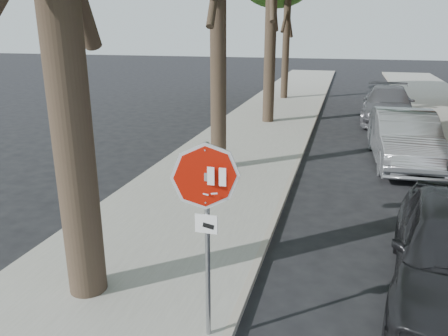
# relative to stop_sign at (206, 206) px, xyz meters

# --- Properties ---
(sidewalk_left) EXTENTS (4.00, 55.00, 0.12)m
(sidewalk_left) POSITION_rel_stop_sign_xyz_m (-1.80, 12.03, -1.89)
(sidewalk_left) COLOR gray
(sidewalk_left) RESTS_ON ground
(curb_left) EXTENTS (0.12, 55.00, 0.13)m
(curb_left) POSITION_rel_stop_sign_xyz_m (0.25, 12.03, -1.88)
(curb_left) COLOR #9E9384
(curb_left) RESTS_ON ground
(curb_right) EXTENTS (0.12, 55.00, 0.13)m
(curb_right) POSITION_rel_stop_sign_xyz_m (4.65, 12.03, -1.88)
(curb_right) COLOR #9E9384
(curb_right) RESTS_ON ground
(stop_sign) EXTENTS (0.76, 0.34, 2.61)m
(stop_sign) POSITION_rel_stop_sign_xyz_m (0.00, 0.00, 0.00)
(stop_sign) COLOR gray
(stop_sign) RESTS_ON sidewalk_left
(car_b) EXTENTS (1.94, 4.94, 1.60)m
(car_b) POSITION_rel_stop_sign_xyz_m (3.30, 9.28, -1.15)
(car_b) COLOR gray
(car_b) RESTS_ON ground
(car_c) EXTENTS (2.43, 5.37, 1.52)m
(car_c) POSITION_rel_stop_sign_xyz_m (3.30, 15.98, -1.19)
(car_c) COLOR #58575D
(car_c) RESTS_ON ground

